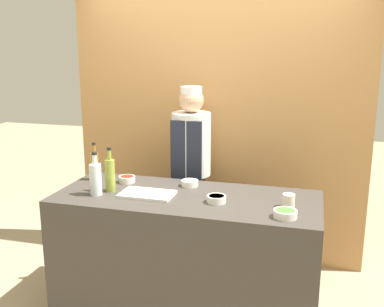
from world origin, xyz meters
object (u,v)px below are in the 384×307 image
(sauce_bowl_red, at_px, (127,179))
(cup_cream, at_px, (289,201))
(cutting_board, at_px, (147,194))
(sauce_bowl_purple, at_px, (190,183))
(sauce_bowl_green, at_px, (285,213))
(bottle_clear, at_px, (96,178))
(bottle_oil, at_px, (110,174))
(sauce_bowl_brown, at_px, (216,199))
(chef_center, at_px, (191,172))
(bottle_vinegar, at_px, (95,165))

(sauce_bowl_red, bearing_deg, cup_cream, -10.25)
(cutting_board, bearing_deg, sauce_bowl_purple, 51.07)
(sauce_bowl_green, distance_m, bottle_clear, 1.37)
(sauce_bowl_red, height_order, sauce_bowl_purple, sauce_bowl_red)
(bottle_oil, distance_m, cup_cream, 1.31)
(cutting_board, bearing_deg, sauce_bowl_brown, -1.31)
(bottle_clear, xyz_separation_m, chef_center, (0.49, 0.83, -0.14))
(sauce_bowl_green, xyz_separation_m, bottle_clear, (-1.37, 0.08, 0.10))
(sauce_bowl_red, xyz_separation_m, cutting_board, (0.27, -0.26, -0.02))
(cutting_board, bearing_deg, sauce_bowl_red, 136.43)
(sauce_bowl_purple, bearing_deg, cup_cream, -19.29)
(bottle_oil, bearing_deg, sauce_bowl_red, 83.07)
(sauce_bowl_red, bearing_deg, cutting_board, -43.57)
(sauce_bowl_green, bearing_deg, chef_center, 133.90)
(sauce_bowl_red, height_order, cutting_board, sauce_bowl_red)
(bottle_oil, xyz_separation_m, bottle_vinegar, (-0.25, 0.24, -0.01))
(bottle_vinegar, xyz_separation_m, chef_center, (0.68, 0.48, -0.14))
(bottle_clear, relative_size, bottle_oil, 0.96)
(sauce_bowl_green, distance_m, bottle_vinegar, 1.61)
(sauce_bowl_purple, height_order, bottle_clear, bottle_clear)
(bottle_oil, bearing_deg, cup_cream, 0.25)
(sauce_bowl_brown, relative_size, bottle_clear, 0.42)
(sauce_bowl_purple, xyz_separation_m, chef_center, (-0.11, 0.44, -0.04))
(sauce_bowl_brown, distance_m, cutting_board, 0.52)
(cutting_board, height_order, cup_cream, cup_cream)
(cutting_board, relative_size, bottle_clear, 1.21)
(sauce_bowl_red, xyz_separation_m, sauce_bowl_green, (1.27, -0.43, 0.00))
(chef_center, bearing_deg, cup_cream, -38.92)
(chef_center, bearing_deg, bottle_vinegar, -144.58)
(cup_cream, relative_size, chef_center, 0.06)
(sauce_bowl_purple, relative_size, cup_cream, 1.42)
(bottle_vinegar, height_order, cup_cream, bottle_vinegar)
(sauce_bowl_red, distance_m, cutting_board, 0.37)
(sauce_bowl_red, xyz_separation_m, bottle_oil, (-0.03, -0.24, 0.10))
(bottle_oil, bearing_deg, bottle_vinegar, 136.54)
(sauce_bowl_red, distance_m, sauce_bowl_purple, 0.51)
(chef_center, bearing_deg, cutting_board, -99.66)
(cutting_board, height_order, bottle_clear, bottle_clear)
(sauce_bowl_purple, distance_m, chef_center, 0.46)
(cutting_board, xyz_separation_m, chef_center, (0.13, 0.74, -0.03))
(bottle_oil, bearing_deg, sauce_bowl_brown, -2.30)
(sauce_bowl_brown, height_order, chef_center, chef_center)
(sauce_bowl_red, distance_m, bottle_oil, 0.26)
(sauce_bowl_purple, distance_m, cutting_board, 0.38)
(sauce_bowl_red, bearing_deg, bottle_oil, -96.93)
(bottle_vinegar, bearing_deg, cutting_board, -25.13)
(cup_cream, bearing_deg, sauce_bowl_green, -91.93)
(sauce_bowl_green, xyz_separation_m, sauce_bowl_purple, (-0.76, 0.47, -0.00))
(bottle_vinegar, relative_size, cup_cream, 3.35)
(sauce_bowl_brown, relative_size, cutting_board, 0.35)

